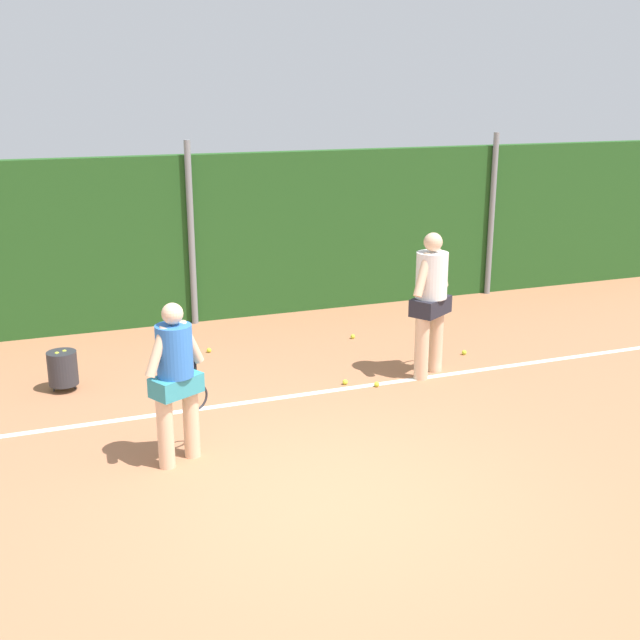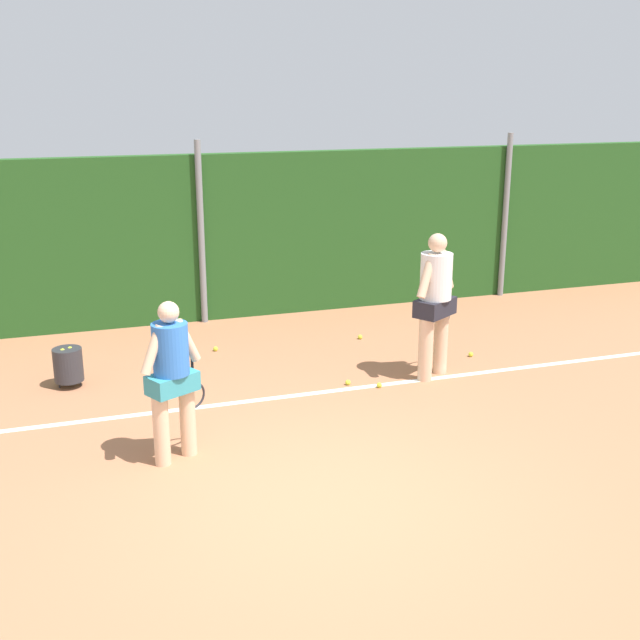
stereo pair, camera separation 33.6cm
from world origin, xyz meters
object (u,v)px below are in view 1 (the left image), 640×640
at_px(tennis_ball_1, 377,384).
at_px(tennis_ball_6, 353,336).
at_px(player_midcourt, 431,297).
at_px(player_foreground_near, 176,375).
at_px(tennis_ball_5, 345,382).
at_px(tennis_ball_3, 464,352).
at_px(ball_hopper, 63,368).
at_px(tennis_ball_0, 209,350).

distance_m(tennis_ball_1, tennis_ball_6, 1.97).
distance_m(player_midcourt, tennis_ball_1, 1.31).
bearing_deg(player_foreground_near, tennis_ball_5, 2.98).
bearing_deg(tennis_ball_1, player_midcourt, 11.97).
relative_size(tennis_ball_3, tennis_ball_5, 1.00).
height_order(tennis_ball_3, tennis_ball_6, same).
relative_size(player_midcourt, tennis_ball_5, 28.38).
distance_m(tennis_ball_3, tennis_ball_5, 2.05).
bearing_deg(tennis_ball_6, ball_hopper, -170.89).
height_order(ball_hopper, tennis_ball_3, ball_hopper).
height_order(player_foreground_near, tennis_ball_6, player_foreground_near).
xyz_separation_m(tennis_ball_3, tennis_ball_6, (-1.18, 1.22, 0.00)).
height_order(player_midcourt, ball_hopper, player_midcourt).
distance_m(tennis_ball_3, tennis_ball_6, 1.70).
relative_size(tennis_ball_5, tennis_ball_6, 1.00).
distance_m(tennis_ball_0, tennis_ball_6, 2.15).
bearing_deg(tennis_ball_1, ball_hopper, 161.23).
relative_size(player_foreground_near, tennis_ball_1, 25.04).
xyz_separation_m(tennis_ball_3, tennis_ball_5, (-2.00, -0.48, 0.00)).
height_order(tennis_ball_1, tennis_ball_3, same).
relative_size(player_foreground_near, player_midcourt, 0.88).
bearing_deg(ball_hopper, tennis_ball_1, -18.77).
bearing_deg(tennis_ball_6, tennis_ball_5, -115.61).
relative_size(ball_hopper, tennis_ball_3, 7.78).
bearing_deg(tennis_ball_1, tennis_ball_3, 22.73).
distance_m(player_foreground_near, tennis_ball_5, 2.87).
relative_size(player_foreground_near, tennis_ball_5, 25.04).
distance_m(ball_hopper, tennis_ball_0, 2.16).
relative_size(tennis_ball_0, tennis_ball_3, 1.00).
distance_m(ball_hopper, tennis_ball_3, 5.36).
bearing_deg(player_midcourt, tennis_ball_3, -0.47).
bearing_deg(ball_hopper, tennis_ball_3, -5.95).
xyz_separation_m(tennis_ball_5, tennis_ball_6, (0.82, 1.70, 0.00)).
bearing_deg(player_midcourt, ball_hopper, 134.34).
bearing_deg(tennis_ball_3, player_foreground_near, -156.75).
relative_size(ball_hopper, tennis_ball_0, 7.78).
bearing_deg(tennis_ball_6, tennis_ball_0, 176.73).
bearing_deg(tennis_ball_3, tennis_ball_0, 158.01).
bearing_deg(tennis_ball_3, tennis_ball_1, -157.27).
bearing_deg(tennis_ball_5, tennis_ball_0, 126.07).
xyz_separation_m(tennis_ball_0, tennis_ball_6, (2.15, -0.12, 0.00)).
height_order(ball_hopper, tennis_ball_6, ball_hopper).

